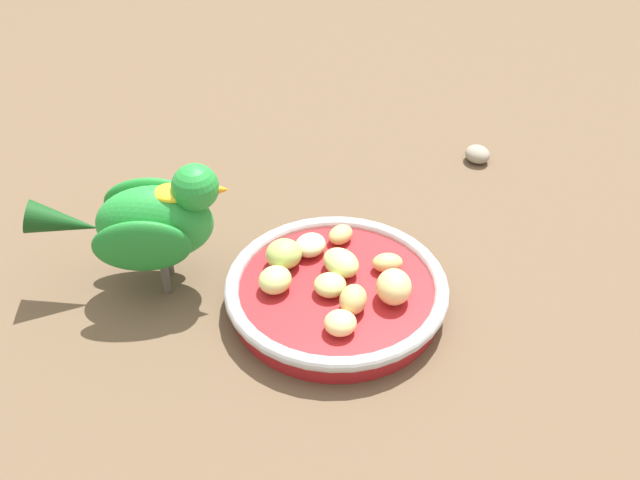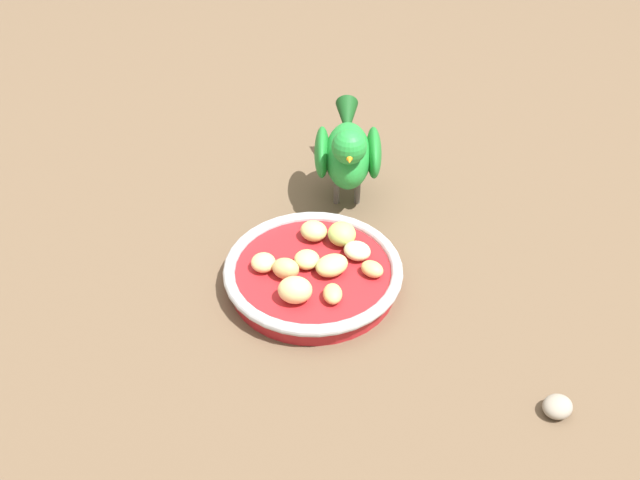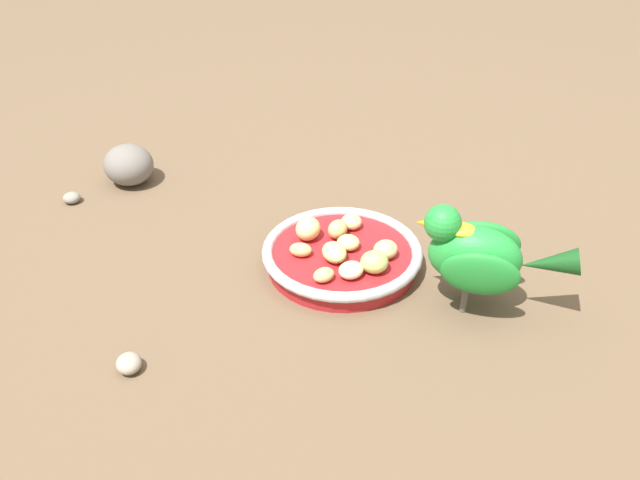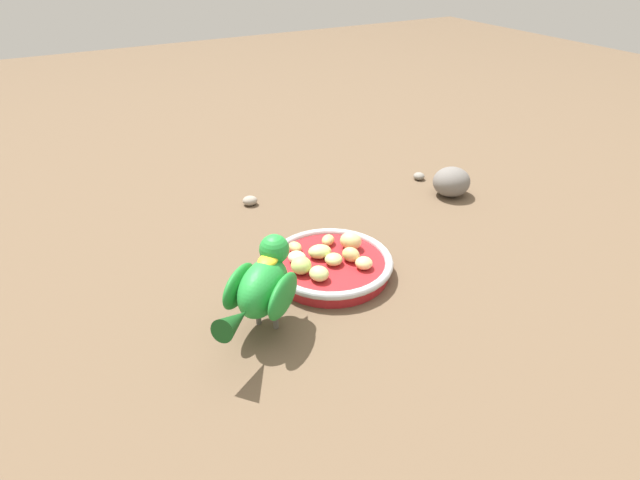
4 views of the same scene
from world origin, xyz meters
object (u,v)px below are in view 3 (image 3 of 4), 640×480
(apple_piece_5, at_px, (308,229))
(apple_piece_9, at_px, (351,222))
(rock_large, at_px, (129,165))
(parrot, at_px, (478,253))
(apple_piece_3, at_px, (374,262))
(pebble_0, at_px, (129,363))
(apple_piece_4, at_px, (385,249))
(apple_piece_2, at_px, (324,275))
(apple_piece_0, at_px, (336,230))
(apple_piece_6, at_px, (351,270))
(pebble_1, at_px, (72,198))
(apple_piece_7, at_px, (348,243))
(apple_piece_8, at_px, (301,250))
(feeding_bowl, at_px, (342,255))
(apple_piece_1, at_px, (334,252))

(apple_piece_5, xyz_separation_m, apple_piece_9, (-0.06, 0.01, -0.01))
(apple_piece_5, bearing_deg, rock_large, -70.52)
(parrot, bearing_deg, rock_large, -18.65)
(apple_piece_3, relative_size, pebble_0, 1.13)
(apple_piece_4, bearing_deg, apple_piece_2, -3.10)
(apple_piece_0, bearing_deg, apple_piece_2, 44.27)
(apple_piece_6, distance_m, rock_large, 0.42)
(pebble_1, bearing_deg, apple_piece_6, 116.29)
(apple_piece_7, height_order, apple_piece_8, apple_piece_7)
(parrot, bearing_deg, pebble_0, 29.88)
(pebble_0, bearing_deg, apple_piece_9, -170.77)
(apple_piece_7, height_order, parrot, parrot)
(parrot, bearing_deg, pebble_1, -9.81)
(apple_piece_7, bearing_deg, apple_piece_3, 85.93)
(apple_piece_3, xyz_separation_m, rock_large, (0.13, -0.41, -0.01))
(apple_piece_3, xyz_separation_m, apple_piece_7, (-0.00, -0.05, -0.00))
(apple_piece_3, distance_m, apple_piece_6, 0.03)
(apple_piece_9, bearing_deg, apple_piece_7, 47.52)
(apple_piece_3, relative_size, rock_large, 0.43)
(apple_piece_6, bearing_deg, parrot, 134.05)
(apple_piece_9, relative_size, parrot, 0.18)
(apple_piece_5, xyz_separation_m, pebble_1, (0.20, -0.30, -0.03))
(apple_piece_6, height_order, apple_piece_9, same)
(parrot, bearing_deg, feeding_bowl, -13.81)
(apple_piece_4, xyz_separation_m, parrot, (-0.04, 0.11, 0.04))
(apple_piece_8, xyz_separation_m, parrot, (-0.12, 0.17, 0.04))
(apple_piece_7, bearing_deg, apple_piece_6, 55.55)
(feeding_bowl, bearing_deg, apple_piece_9, -139.80)
(apple_piece_2, height_order, apple_piece_9, apple_piece_9)
(apple_piece_0, distance_m, apple_piece_4, 0.07)
(pebble_1, bearing_deg, apple_piece_4, 123.08)
(feeding_bowl, bearing_deg, apple_piece_3, 95.47)
(feeding_bowl, xyz_separation_m, rock_large, (0.13, -0.36, 0.01))
(apple_piece_9, bearing_deg, apple_piece_6, 51.91)
(rock_large, height_order, pebble_0, rock_large)
(apple_piece_1, xyz_separation_m, apple_piece_6, (0.00, 0.04, -0.00))
(feeding_bowl, height_order, apple_piece_0, apple_piece_0)
(apple_piece_0, bearing_deg, feeding_bowl, 67.38)
(parrot, relative_size, pebble_0, 5.27)
(rock_large, bearing_deg, apple_piece_5, 109.48)
(parrot, bearing_deg, apple_piece_9, -30.26)
(apple_piece_0, xyz_separation_m, apple_piece_8, (0.06, 0.01, -0.00))
(apple_piece_4, bearing_deg, apple_piece_3, 26.52)
(apple_piece_3, height_order, pebble_1, apple_piece_3)
(feeding_bowl, height_order, pebble_1, feeding_bowl)
(apple_piece_6, distance_m, apple_piece_7, 0.06)
(feeding_bowl, distance_m, rock_large, 0.38)
(apple_piece_4, relative_size, parrot, 0.20)
(apple_piece_8, relative_size, pebble_1, 1.11)
(parrot, xyz_separation_m, pebble_1, (0.29, -0.50, -0.06))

